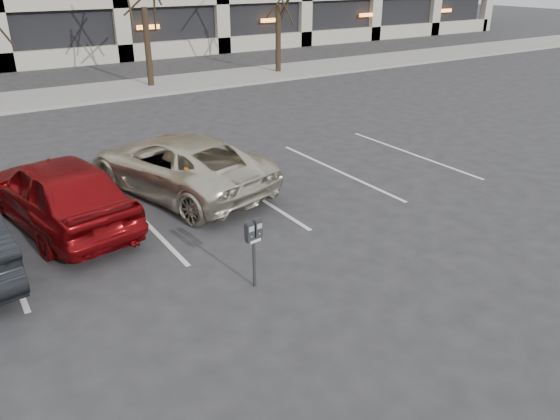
{
  "coord_description": "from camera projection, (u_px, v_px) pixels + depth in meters",
  "views": [
    {
      "loc": [
        -4.76,
        -8.68,
        5.09
      ],
      "look_at": [
        0.07,
        -1.17,
        1.12
      ],
      "focal_mm": 35.0,
      "sensor_mm": 36.0,
      "label": 1
    }
  ],
  "objects": [
    {
      "name": "stall_lines",
      "position": [
        141.0,
        217.0,
        12.16
      ],
      "size": [
        16.9,
        5.2,
        0.0
      ],
      "color": "silver",
      "rests_on": "ground"
    },
    {
      "name": "sidewalk",
      "position": [
        62.0,
        96.0,
        23.36
      ],
      "size": [
        80.0,
        4.0,
        0.12
      ],
      "primitive_type": "cube",
      "color": "gray",
      "rests_on": "ground"
    },
    {
      "name": "suv_silver",
      "position": [
        179.0,
        164.0,
        13.3
      ],
      "size": [
        3.67,
        5.61,
        1.44
      ],
      "rotation": [
        0.0,
        0.0,
        3.41
      ],
      "color": "beige",
      "rests_on": "ground"
    },
    {
      "name": "car_red",
      "position": [
        58.0,
        192.0,
        11.45
      ],
      "size": [
        2.68,
        4.92,
        1.59
      ],
      "primitive_type": "imported",
      "rotation": [
        0.0,
        0.0,
        3.32
      ],
      "color": "maroon",
      "rests_on": "ground"
    },
    {
      "name": "ground",
      "position": [
        246.0,
        241.0,
        11.09
      ],
      "size": [
        140.0,
        140.0,
        0.0
      ],
      "primitive_type": "plane",
      "color": "#28282B",
      "rests_on": "ground"
    },
    {
      "name": "parking_meter",
      "position": [
        254.0,
        237.0,
        9.16
      ],
      "size": [
        0.33,
        0.17,
        1.25
      ],
      "rotation": [
        0.0,
        0.0,
        0.14
      ],
      "color": "black",
      "rests_on": "ground"
    }
  ]
}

